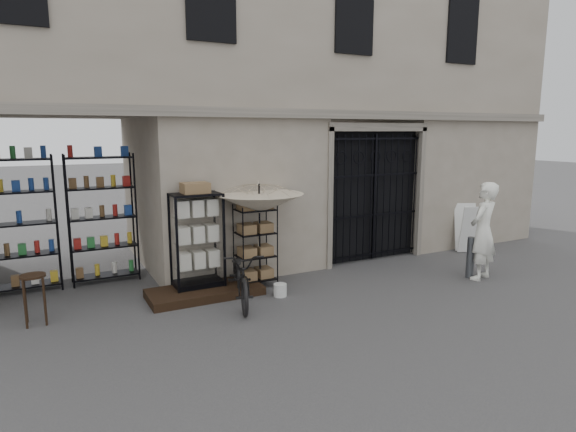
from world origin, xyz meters
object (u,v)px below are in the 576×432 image
easel_sign (469,228)px  bicycle (242,303)px  white_bucket (280,290)px  display_cabinet (197,245)px  wire_rack (255,247)px  market_umbrella (259,198)px  steel_bollard (470,257)px  shopkeeper (480,279)px  wooden_stool (35,298)px

easel_sign → bicycle: bearing=-149.9°
white_bucket → easel_sign: (5.48, 0.74, 0.48)m
display_cabinet → wire_rack: (1.10, -0.08, -0.14)m
display_cabinet → white_bucket: size_ratio=7.76×
easel_sign → market_umbrella: bearing=-156.1°
steel_bollard → shopkeeper: (0.12, -0.16, -0.41)m
wooden_stool → steel_bollard: 7.88m
bicycle → market_umbrella: bearing=62.1°
wire_rack → bicycle: (-0.59, -0.74, -0.77)m
wooden_stool → bicycle: bearing=-10.8°
shopkeeper → white_bucket: bearing=-31.4°
wire_rack → wooden_stool: size_ratio=2.01×
wire_rack → shopkeeper: 4.55m
bicycle → easel_sign: easel_sign is taller
wire_rack → shopkeeper: wire_rack is taller
display_cabinet → bicycle: display_cabinet is taller
display_cabinet → bicycle: bearing=-34.6°
steel_bollard → display_cabinet: bearing=163.0°
bicycle → wooden_stool: size_ratio=2.32×
display_cabinet → white_bucket: display_cabinet is taller
shopkeeper → wooden_stool: bearing=-29.5°
bicycle → shopkeeper: 4.85m
wire_rack → steel_bollard: size_ratio=1.90×
bicycle → easel_sign: (6.22, 0.74, 0.59)m
wooden_stool → easel_sign: easel_sign is taller
wooden_stool → shopkeeper: bearing=-10.8°
market_umbrella → steel_bollard: 4.42m
steel_bollard → easel_sign: easel_sign is taller
bicycle → shopkeeper: (4.76, -0.91, 0.00)m
display_cabinet → steel_bollard: 5.40m
wire_rack → shopkeeper: bearing=-28.6°
steel_bollard → white_bucket: bearing=169.0°
white_bucket → market_umbrella: bearing=97.1°
bicycle → wooden_stool: 3.22m
white_bucket → bicycle: bicycle is taller
display_cabinet → wire_rack: bearing=19.3°
wire_rack → easel_sign: (5.63, 0.00, -0.18)m
bicycle → wire_rack: bearing=67.2°
display_cabinet → shopkeeper: 5.62m
white_bucket → easel_sign: 5.55m
wooden_stool → easel_sign: size_ratio=0.68×
display_cabinet → steel_bollard: display_cabinet is taller
white_bucket → steel_bollard: (3.89, -0.76, 0.30)m
display_cabinet → market_umbrella: (1.17, -0.14, 0.79)m
white_bucket → shopkeeper: (4.02, -0.91, -0.11)m
wire_rack → white_bucket: 1.00m
white_bucket → bicycle: (-0.74, -0.00, -0.11)m
market_umbrella → shopkeeper: bearing=-21.3°
shopkeeper → easel_sign: easel_sign is taller
wooden_stool → easel_sign: (9.35, 0.15, 0.18)m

